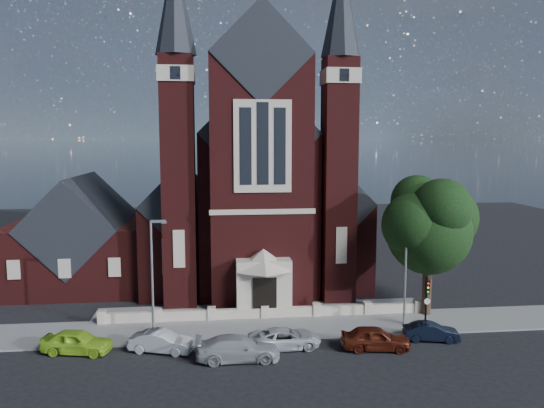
{
  "coord_description": "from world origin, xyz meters",
  "views": [
    {
      "loc": [
        -3.62,
        -32.15,
        13.54
      ],
      "look_at": [
        1.15,
        12.0,
        8.1
      ],
      "focal_mm": 35.0,
      "sensor_mm": 36.0,
      "label": 1
    }
  ],
  "objects_px": {
    "street_tree": "(432,227)",
    "car_navy": "(431,332)",
    "parish_hall": "(82,242)",
    "street_lamp_left": "(153,270)",
    "car_silver_a": "(162,342)",
    "traffic_signal": "(427,297)",
    "car_silver_b": "(238,348)",
    "church": "(250,191)",
    "car_white_suv": "(285,338)",
    "street_lamp_right": "(407,264)",
    "car_lime_van": "(77,342)",
    "car_dark_red": "(375,338)"
  },
  "relations": [
    {
      "from": "car_silver_a",
      "to": "street_lamp_left",
      "type": "bearing_deg",
      "value": 30.13
    },
    {
      "from": "street_lamp_left",
      "to": "street_tree",
      "type": "bearing_deg",
      "value": 4.76
    },
    {
      "from": "parish_hall",
      "to": "street_lamp_right",
      "type": "xyz_separation_m",
      "value": [
        26.09,
        -14.0,
        0.59
      ]
    },
    {
      "from": "car_silver_b",
      "to": "car_white_suv",
      "type": "relative_size",
      "value": 1.09
    },
    {
      "from": "street_lamp_left",
      "to": "car_silver_a",
      "type": "bearing_deg",
      "value": -76.19
    },
    {
      "from": "street_lamp_left",
      "to": "car_navy",
      "type": "relative_size",
      "value": 2.18
    },
    {
      "from": "church",
      "to": "street_lamp_right",
      "type": "relative_size",
      "value": 4.31
    },
    {
      "from": "street_lamp_right",
      "to": "car_lime_van",
      "type": "relative_size",
      "value": 1.83
    },
    {
      "from": "street_lamp_left",
      "to": "car_silver_b",
      "type": "bearing_deg",
      "value": -41.1
    },
    {
      "from": "street_lamp_right",
      "to": "car_silver_a",
      "type": "height_order",
      "value": "street_lamp_right"
    },
    {
      "from": "car_dark_red",
      "to": "traffic_signal",
      "type": "bearing_deg",
      "value": -52.6
    },
    {
      "from": "parish_hall",
      "to": "car_silver_b",
      "type": "bearing_deg",
      "value": -54.09
    },
    {
      "from": "traffic_signal",
      "to": "car_white_suv",
      "type": "distance_m",
      "value": 10.55
    },
    {
      "from": "car_lime_van",
      "to": "car_silver_a",
      "type": "relative_size",
      "value": 1.08
    },
    {
      "from": "car_lime_van",
      "to": "car_white_suv",
      "type": "bearing_deg",
      "value": -80.76
    },
    {
      "from": "car_lime_van",
      "to": "car_silver_b",
      "type": "xyz_separation_m",
      "value": [
        10.15,
        -2.18,
        -0.0
      ]
    },
    {
      "from": "car_white_suv",
      "to": "car_dark_red",
      "type": "height_order",
      "value": "car_dark_red"
    },
    {
      "from": "car_lime_van",
      "to": "car_silver_b",
      "type": "bearing_deg",
      "value": -90.28
    },
    {
      "from": "street_lamp_left",
      "to": "car_silver_a",
      "type": "distance_m",
      "value": 5.03
    },
    {
      "from": "parish_hall",
      "to": "street_lamp_left",
      "type": "bearing_deg",
      "value": -59.98
    },
    {
      "from": "church",
      "to": "parish_hall",
      "type": "relative_size",
      "value": 2.86
    },
    {
      "from": "parish_hall",
      "to": "car_dark_red",
      "type": "bearing_deg",
      "value": -38.8
    },
    {
      "from": "street_tree",
      "to": "street_lamp_right",
      "type": "bearing_deg",
      "value": -145.74
    },
    {
      "from": "traffic_signal",
      "to": "car_lime_van",
      "type": "relative_size",
      "value": 0.91
    },
    {
      "from": "car_lime_van",
      "to": "car_silver_b",
      "type": "height_order",
      "value": "car_lime_van"
    },
    {
      "from": "traffic_signal",
      "to": "car_silver_a",
      "type": "xyz_separation_m",
      "value": [
        -18.16,
        -1.48,
        -1.91
      ]
    },
    {
      "from": "church",
      "to": "street_lamp_left",
      "type": "bearing_deg",
      "value": -112.66
    },
    {
      "from": "street_tree",
      "to": "car_silver_a",
      "type": "relative_size",
      "value": 2.61
    },
    {
      "from": "parish_hall",
      "to": "street_tree",
      "type": "relative_size",
      "value": 1.14
    },
    {
      "from": "parish_hall",
      "to": "car_silver_b",
      "type": "height_order",
      "value": "parish_hall"
    },
    {
      "from": "car_white_suv",
      "to": "car_navy",
      "type": "xyz_separation_m",
      "value": [
        10.01,
        0.21,
        -0.05
      ]
    },
    {
      "from": "street_tree",
      "to": "car_navy",
      "type": "distance_m",
      "value": 8.15
    },
    {
      "from": "car_silver_a",
      "to": "car_silver_b",
      "type": "distance_m",
      "value": 5.14
    },
    {
      "from": "car_silver_a",
      "to": "car_silver_b",
      "type": "relative_size",
      "value": 0.79
    },
    {
      "from": "street_lamp_right",
      "to": "car_dark_red",
      "type": "xyz_separation_m",
      "value": [
        -3.53,
        -4.15,
        -3.84
      ]
    },
    {
      "from": "street_lamp_right",
      "to": "car_lime_van",
      "type": "distance_m",
      "value": 23.07
    },
    {
      "from": "car_silver_a",
      "to": "car_navy",
      "type": "xyz_separation_m",
      "value": [
        17.94,
        -0.0,
        -0.06
      ]
    },
    {
      "from": "traffic_signal",
      "to": "street_tree",
      "type": "bearing_deg",
      "value": 64.05
    },
    {
      "from": "street_lamp_right",
      "to": "car_silver_a",
      "type": "distance_m",
      "value": 17.95
    },
    {
      "from": "traffic_signal",
      "to": "car_silver_a",
      "type": "relative_size",
      "value": 0.98
    },
    {
      "from": "street_tree",
      "to": "car_lime_van",
      "type": "bearing_deg",
      "value": -170.11
    },
    {
      "from": "car_white_suv",
      "to": "street_lamp_right",
      "type": "bearing_deg",
      "value": -76.15
    },
    {
      "from": "street_tree",
      "to": "car_navy",
      "type": "height_order",
      "value": "street_tree"
    },
    {
      "from": "street_lamp_left",
      "to": "car_dark_red",
      "type": "bearing_deg",
      "value": -15.98
    },
    {
      "from": "car_white_suv",
      "to": "car_dark_red",
      "type": "bearing_deg",
      "value": -104.06
    },
    {
      "from": "car_silver_b",
      "to": "car_white_suv",
      "type": "xyz_separation_m",
      "value": [
        3.12,
        1.58,
        -0.09
      ]
    },
    {
      "from": "parish_hall",
      "to": "car_dark_red",
      "type": "xyz_separation_m",
      "value": [
        22.56,
        -18.15,
        -3.25
      ]
    },
    {
      "from": "car_silver_b",
      "to": "car_lime_van",
      "type": "bearing_deg",
      "value": 78.54
    },
    {
      "from": "car_lime_van",
      "to": "car_silver_a",
      "type": "xyz_separation_m",
      "value": [
        5.34,
        -0.39,
        -0.08
      ]
    },
    {
      "from": "street_lamp_left",
      "to": "traffic_signal",
      "type": "xyz_separation_m",
      "value": [
        18.91,
        -1.57,
        -2.02
      ]
    }
  ]
}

